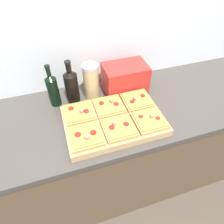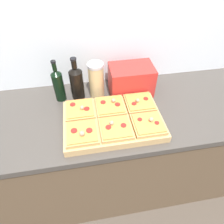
% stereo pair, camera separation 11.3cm
% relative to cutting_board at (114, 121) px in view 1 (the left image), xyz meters
% --- Properties ---
extents(ground_plane, '(12.00, 12.00, 0.00)m').
position_rel_cutting_board_xyz_m(ground_plane, '(0.04, -0.21, -0.94)').
color(ground_plane, '#4C4238').
extents(wall_back, '(6.00, 0.06, 2.50)m').
position_rel_cutting_board_xyz_m(wall_back, '(0.04, 0.46, 0.31)').
color(wall_back, silver).
rests_on(wall_back, ground_plane).
extents(kitchen_counter, '(2.63, 0.67, 0.92)m').
position_rel_cutting_board_xyz_m(kitchen_counter, '(0.04, 0.11, -0.48)').
color(kitchen_counter, brown).
rests_on(kitchen_counter, ground_plane).
extents(cutting_board, '(0.55, 0.37, 0.04)m').
position_rel_cutting_board_xyz_m(cutting_board, '(0.00, 0.00, 0.00)').
color(cutting_board, tan).
rests_on(cutting_board, kitchen_counter).
extents(pizza_slice_back_left, '(0.17, 0.17, 0.05)m').
position_rel_cutting_board_xyz_m(pizza_slice_back_left, '(-0.18, 0.09, 0.04)').
color(pizza_slice_back_left, tan).
rests_on(pizza_slice_back_left, cutting_board).
extents(pizza_slice_back_center, '(0.17, 0.17, 0.05)m').
position_rel_cutting_board_xyz_m(pizza_slice_back_center, '(0.00, 0.09, 0.04)').
color(pizza_slice_back_center, tan).
rests_on(pizza_slice_back_center, cutting_board).
extents(pizza_slice_back_right, '(0.17, 0.17, 0.05)m').
position_rel_cutting_board_xyz_m(pizza_slice_back_right, '(0.18, 0.09, 0.04)').
color(pizza_slice_back_right, tan).
rests_on(pizza_slice_back_right, cutting_board).
extents(pizza_slice_front_left, '(0.17, 0.17, 0.06)m').
position_rel_cutting_board_xyz_m(pizza_slice_front_left, '(-0.18, -0.09, 0.04)').
color(pizza_slice_front_left, tan).
rests_on(pizza_slice_front_left, cutting_board).
extents(pizza_slice_front_center, '(0.17, 0.17, 0.05)m').
position_rel_cutting_board_xyz_m(pizza_slice_front_center, '(-0.00, -0.09, 0.04)').
color(pizza_slice_front_center, tan).
rests_on(pizza_slice_front_center, cutting_board).
extents(pizza_slice_front_right, '(0.17, 0.17, 0.05)m').
position_rel_cutting_board_xyz_m(pizza_slice_front_right, '(0.18, -0.09, 0.04)').
color(pizza_slice_front_right, tan).
rests_on(pizza_slice_front_right, cutting_board).
extents(olive_oil_bottle, '(0.07, 0.07, 0.28)m').
position_rel_cutting_board_xyz_m(olive_oil_bottle, '(-0.30, 0.28, 0.09)').
color(olive_oil_bottle, black).
rests_on(olive_oil_bottle, kitchen_counter).
extents(wine_bottle, '(0.08, 0.08, 0.29)m').
position_rel_cutting_board_xyz_m(wine_bottle, '(-0.18, 0.28, 0.09)').
color(wine_bottle, black).
rests_on(wine_bottle, kitchen_counter).
extents(grain_jar_tall, '(0.10, 0.10, 0.24)m').
position_rel_cutting_board_xyz_m(grain_jar_tall, '(-0.06, 0.28, 0.10)').
color(grain_jar_tall, tan).
rests_on(grain_jar_tall, kitchen_counter).
extents(toaster_oven, '(0.30, 0.19, 0.19)m').
position_rel_cutting_board_xyz_m(toaster_oven, '(0.17, 0.27, 0.07)').
color(toaster_oven, red).
rests_on(toaster_oven, kitchen_counter).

